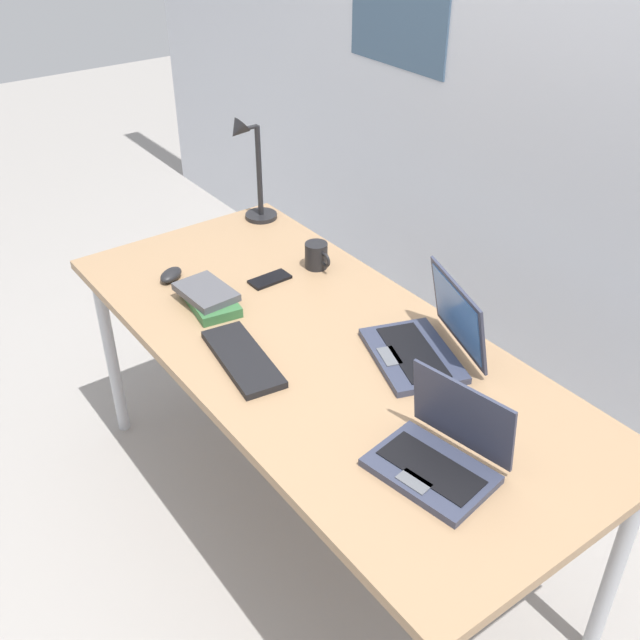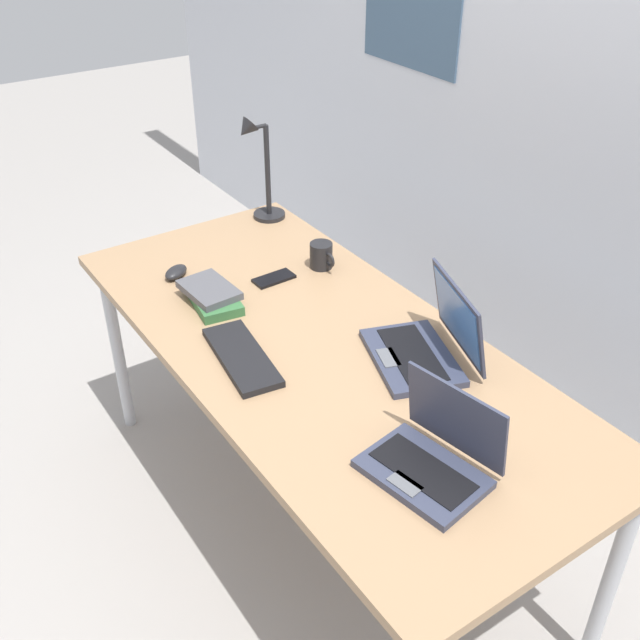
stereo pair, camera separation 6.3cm
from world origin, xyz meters
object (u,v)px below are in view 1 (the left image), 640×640
object	(u,v)px
laptop_back_left	(440,453)
coffee_mug	(317,256)
desk_lamp	(251,171)
laptop_back_right	(426,342)
computer_mouse	(171,275)
book_stack	(209,298)
cell_phone	(270,279)
external_keyboard	(243,358)

from	to	relation	value
laptop_back_left	coffee_mug	xyz separation A→B (m)	(-0.93, 0.33, 0.00)
desk_lamp	coffee_mug	bearing A→B (deg)	-2.87
laptop_back_right	laptop_back_left	distance (m)	0.44
computer_mouse	coffee_mug	size ratio (longest dim) A/B	0.85
book_stack	computer_mouse	bearing A→B (deg)	-173.79
laptop_back_right	book_stack	xyz separation A→B (m)	(-0.59, -0.36, -0.02)
computer_mouse	book_stack	size ratio (longest dim) A/B	0.41
desk_lamp	computer_mouse	xyz separation A→B (m)	(0.22, -0.45, -0.18)
coffee_mug	desk_lamp	bearing A→B (deg)	177.13
computer_mouse	coffee_mug	distance (m)	0.48
computer_mouse	coffee_mug	xyz separation A→B (m)	(0.21, 0.43, 0.03)
book_stack	coffee_mug	xyz separation A→B (m)	(0.00, 0.41, 0.02)
book_stack	coffee_mug	bearing A→B (deg)	89.76
cell_phone	book_stack	bearing A→B (deg)	-87.31
desk_lamp	cell_phone	bearing A→B (deg)	-25.44
cell_phone	coffee_mug	xyz separation A→B (m)	(0.02, 0.18, 0.04)
laptop_back_left	cell_phone	bearing A→B (deg)	171.00
external_keyboard	cell_phone	size ratio (longest dim) A/B	2.43
desk_lamp	laptop_back_left	world-z (taller)	desk_lamp
laptop_back_right	computer_mouse	xyz separation A→B (m)	(-0.80, -0.38, -0.03)
laptop_back_right	external_keyboard	bearing A→B (deg)	-123.27
computer_mouse	laptop_back_left	bearing A→B (deg)	-27.04
desk_lamp	external_keyboard	world-z (taller)	desk_lamp
laptop_back_right	laptop_back_left	size ratio (longest dim) A/B	1.23
desk_lamp	cell_phone	size ratio (longest dim) A/B	2.94
desk_lamp	book_stack	xyz separation A→B (m)	(0.43, -0.43, -0.17)
external_keyboard	cell_phone	xyz separation A→B (m)	(-0.33, 0.30, -0.01)
desk_lamp	external_keyboard	xyz separation A→B (m)	(0.74, -0.50, -0.19)
laptop_back_right	computer_mouse	distance (m)	0.89
laptop_back_right	book_stack	distance (m)	0.69
laptop_back_right	cell_phone	bearing A→B (deg)	-168.46
laptop_back_right	external_keyboard	xyz separation A→B (m)	(-0.28, -0.42, -0.04)
desk_lamp	external_keyboard	distance (m)	0.92
laptop_back_left	book_stack	distance (m)	0.93
external_keyboard	cell_phone	world-z (taller)	external_keyboard
desk_lamp	laptop_back_right	size ratio (longest dim) A/B	1.07
book_stack	coffee_mug	size ratio (longest dim) A/B	2.07
book_stack	coffee_mug	world-z (taller)	coffee_mug
coffee_mug	cell_phone	bearing A→B (deg)	-95.52
computer_mouse	laptop_back_right	bearing A→B (deg)	-7.09
computer_mouse	cell_phone	xyz separation A→B (m)	(0.20, 0.25, -0.01)
book_stack	coffee_mug	distance (m)	0.41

